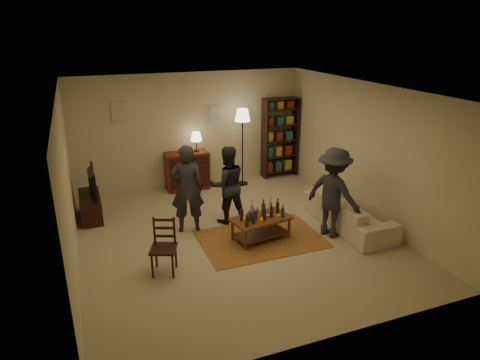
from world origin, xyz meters
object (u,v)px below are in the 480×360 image
dresser (188,170)px  sofa (349,212)px  floor_lamp (242,121)px  person_left (187,189)px  dining_chair (164,244)px  person_right (227,185)px  coffee_table (261,220)px  tv_stand (90,200)px  person_by_sofa (334,193)px  bookshelf (280,137)px

dresser → sofa: size_ratio=0.65×
floor_lamp → person_left: size_ratio=1.10×
dining_chair → person_right: person_right is taller
coffee_table → tv_stand: tv_stand is taller
person_by_sofa → floor_lamp: bearing=-14.2°
dining_chair → floor_lamp: floor_lamp is taller
floor_lamp → dining_chair: bearing=-128.7°
sofa → person_right: size_ratio=1.34×
sofa → person_left: 3.14m
coffee_table → floor_lamp: floor_lamp is taller
sofa → person_right: person_right is taller
dining_chair → bookshelf: (3.70, 3.48, 0.56)m
coffee_table → dining_chair: 1.89m
dining_chair → person_right: (1.54, 1.38, 0.30)m
dresser → person_by_sofa: (1.89, -3.28, 0.37)m
dresser → person_left: bearing=-104.3°
tv_stand → coffee_table: bearing=-36.2°
bookshelf → person_left: (-2.99, -2.23, -0.19)m
person_left → person_right: person_left is taller
coffee_table → tv_stand: size_ratio=1.08×
person_left → person_by_sofa: size_ratio=1.01×
coffee_table → dining_chair: size_ratio=1.26×
tv_stand → person_left: size_ratio=0.62×
coffee_table → sofa: size_ratio=0.55×
person_by_sofa → tv_stand: bearing=35.6°
dining_chair → person_by_sofa: size_ratio=0.54×
coffee_table → sofa: bearing=-3.8°
dining_chair → sofa: dining_chair is taller
dresser → sofa: 3.93m
person_left → dining_chair: bearing=72.3°
tv_stand → bookshelf: 4.84m
dining_chair → tv_stand: size_ratio=0.86×
tv_stand → person_right: size_ratio=0.68×
coffee_table → dresser: size_ratio=0.84×
dining_chair → person_by_sofa: bearing=23.8°
dining_chair → floor_lamp: 4.28m
bookshelf → dining_chair: bearing=-136.8°
coffee_table → sofa: coffee_table is taller
floor_lamp → person_right: bearing=-119.5°
person_right → person_by_sofa: (1.61, -1.25, 0.07)m
dresser → floor_lamp: bearing=-8.1°
bookshelf → sofa: 3.26m
coffee_table → dining_chair: (-1.84, -0.42, 0.09)m
dresser → floor_lamp: 1.74m
dresser → coffee_table: bearing=-79.0°
person_right → sofa: bearing=154.3°
dining_chair → dresser: (1.26, 3.41, 0.00)m
person_left → person_right: 0.84m
dining_chair → person_left: 1.49m
bookshelf → person_by_sofa: bookshelf is taller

